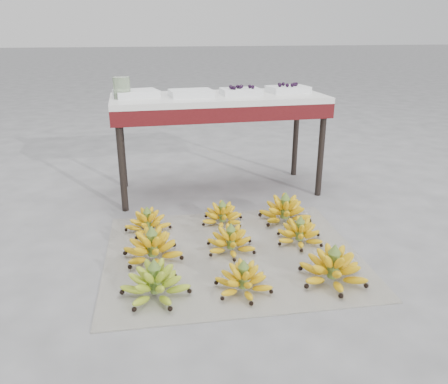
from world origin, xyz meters
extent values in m
plane|color=slate|center=(0.00, 0.00, 0.00)|extent=(60.00, 60.00, 0.00)
cube|color=silver|center=(-0.07, 0.03, 0.00)|extent=(1.31, 1.12, 0.01)
ellipsoid|color=#6CA41B|center=(-0.47, -0.27, 0.05)|extent=(0.37, 0.37, 0.09)
ellipsoid|color=#6CA41B|center=(-0.47, -0.27, 0.09)|extent=(0.26, 0.26, 0.06)
ellipsoid|color=#6CA41B|center=(-0.47, -0.27, 0.12)|extent=(0.17, 0.17, 0.05)
cylinder|color=#58752C|center=(-0.47, -0.27, 0.09)|extent=(0.05, 0.05, 0.12)
cone|color=#58752C|center=(-0.47, -0.27, 0.16)|extent=(0.06, 0.06, 0.04)
ellipsoid|color=yellow|center=(-0.10, -0.31, 0.04)|extent=(0.31, 0.31, 0.07)
ellipsoid|color=yellow|center=(-0.10, -0.31, 0.08)|extent=(0.22, 0.22, 0.06)
ellipsoid|color=yellow|center=(-0.10, -0.31, 0.11)|extent=(0.14, 0.14, 0.05)
cylinder|color=#58752C|center=(-0.10, -0.31, 0.08)|extent=(0.04, 0.04, 0.10)
cone|color=#58752C|center=(-0.10, -0.31, 0.14)|extent=(0.05, 0.05, 0.04)
ellipsoid|color=yellow|center=(0.31, -0.32, 0.05)|extent=(0.36, 0.36, 0.09)
ellipsoid|color=yellow|center=(0.31, -0.32, 0.09)|extent=(0.25, 0.25, 0.07)
ellipsoid|color=yellow|center=(0.31, -0.32, 0.13)|extent=(0.16, 0.16, 0.06)
cylinder|color=#58752C|center=(0.31, -0.32, 0.09)|extent=(0.05, 0.05, 0.12)
cone|color=#58752C|center=(0.31, -0.32, 0.17)|extent=(0.06, 0.06, 0.04)
ellipsoid|color=yellow|center=(-0.46, 0.05, 0.05)|extent=(0.39, 0.39, 0.09)
ellipsoid|color=yellow|center=(-0.46, 0.05, 0.09)|extent=(0.27, 0.27, 0.07)
ellipsoid|color=yellow|center=(-0.46, 0.05, 0.12)|extent=(0.18, 0.18, 0.05)
cylinder|color=#58752C|center=(-0.46, 0.05, 0.09)|extent=(0.05, 0.05, 0.12)
cone|color=#58752C|center=(-0.46, 0.05, 0.16)|extent=(0.06, 0.06, 0.04)
ellipsoid|color=yellow|center=(-0.07, 0.05, 0.04)|extent=(0.33, 0.33, 0.08)
ellipsoid|color=yellow|center=(-0.07, 0.05, 0.08)|extent=(0.23, 0.23, 0.06)
ellipsoid|color=yellow|center=(-0.07, 0.05, 0.11)|extent=(0.15, 0.15, 0.05)
cylinder|color=#58752C|center=(-0.07, 0.05, 0.08)|extent=(0.04, 0.04, 0.10)
cone|color=#58752C|center=(-0.07, 0.05, 0.14)|extent=(0.05, 0.05, 0.04)
ellipsoid|color=yellow|center=(0.31, 0.07, 0.04)|extent=(0.26, 0.26, 0.07)
ellipsoid|color=yellow|center=(0.31, 0.07, 0.08)|extent=(0.19, 0.19, 0.06)
ellipsoid|color=yellow|center=(0.31, 0.07, 0.11)|extent=(0.12, 0.12, 0.05)
cylinder|color=#58752C|center=(0.31, 0.07, 0.08)|extent=(0.04, 0.04, 0.10)
cone|color=#58752C|center=(0.31, 0.07, 0.14)|extent=(0.05, 0.05, 0.04)
ellipsoid|color=yellow|center=(-0.46, 0.38, 0.04)|extent=(0.31, 0.31, 0.07)
ellipsoid|color=yellow|center=(-0.46, 0.38, 0.07)|extent=(0.21, 0.21, 0.06)
ellipsoid|color=yellow|center=(-0.46, 0.38, 0.11)|extent=(0.14, 0.14, 0.05)
cylinder|color=#58752C|center=(-0.46, 0.38, 0.07)|extent=(0.04, 0.04, 0.10)
cone|color=#58752C|center=(-0.46, 0.38, 0.14)|extent=(0.05, 0.05, 0.04)
ellipsoid|color=yellow|center=(-0.04, 0.39, 0.04)|extent=(0.25, 0.25, 0.07)
ellipsoid|color=yellow|center=(-0.04, 0.39, 0.07)|extent=(0.17, 0.17, 0.05)
ellipsoid|color=yellow|center=(-0.04, 0.39, 0.10)|extent=(0.11, 0.11, 0.05)
cylinder|color=#58752C|center=(-0.04, 0.39, 0.07)|extent=(0.04, 0.04, 0.10)
cone|color=#58752C|center=(-0.04, 0.39, 0.14)|extent=(0.05, 0.05, 0.04)
ellipsoid|color=yellow|center=(0.33, 0.35, 0.05)|extent=(0.36, 0.36, 0.09)
ellipsoid|color=yellow|center=(0.33, 0.35, 0.09)|extent=(0.25, 0.25, 0.07)
ellipsoid|color=yellow|center=(0.33, 0.35, 0.13)|extent=(0.17, 0.17, 0.06)
cylinder|color=#58752C|center=(0.33, 0.35, 0.09)|extent=(0.05, 0.05, 0.12)
cone|color=#58752C|center=(0.33, 0.35, 0.17)|extent=(0.06, 0.06, 0.04)
cylinder|color=black|center=(-0.59, 0.73, 0.31)|extent=(0.04, 0.04, 0.63)
cylinder|color=black|center=(0.70, 0.73, 0.31)|extent=(0.04, 0.04, 0.63)
cylinder|color=black|center=(-0.59, 1.19, 0.31)|extent=(0.04, 0.04, 0.63)
cylinder|color=black|center=(0.70, 1.19, 0.31)|extent=(0.04, 0.04, 0.63)
cube|color=#5F1116|center=(0.06, 0.96, 0.58)|extent=(1.38, 0.55, 0.09)
cube|color=white|center=(0.06, 0.96, 0.64)|extent=(1.38, 0.55, 0.04)
cube|color=silver|center=(-0.47, 0.99, 0.68)|extent=(0.30, 0.24, 0.04)
cube|color=silver|center=(-0.13, 0.93, 0.68)|extent=(0.28, 0.21, 0.04)
cube|color=silver|center=(0.20, 0.94, 0.68)|extent=(0.25, 0.18, 0.04)
sphere|color=black|center=(0.26, 0.94, 0.71)|extent=(0.02, 0.02, 0.02)
sphere|color=black|center=(0.14, 0.95, 0.71)|extent=(0.02, 0.02, 0.02)
sphere|color=black|center=(0.27, 0.90, 0.71)|extent=(0.02, 0.02, 0.02)
sphere|color=black|center=(0.20, 0.92, 0.71)|extent=(0.02, 0.02, 0.02)
sphere|color=black|center=(0.15, 0.88, 0.71)|extent=(0.02, 0.02, 0.02)
sphere|color=black|center=(0.13, 0.90, 0.71)|extent=(0.02, 0.02, 0.02)
sphere|color=black|center=(0.21, 0.95, 0.71)|extent=(0.02, 0.02, 0.02)
sphere|color=black|center=(0.13, 0.91, 0.71)|extent=(0.02, 0.02, 0.02)
sphere|color=black|center=(0.18, 0.94, 0.71)|extent=(0.02, 0.02, 0.02)
cube|color=silver|center=(0.54, 0.98, 0.68)|extent=(0.28, 0.22, 0.04)
sphere|color=black|center=(0.55, 0.93, 0.72)|extent=(0.03, 0.03, 0.03)
sphere|color=black|center=(0.48, 0.98, 0.72)|extent=(0.03, 0.03, 0.03)
sphere|color=black|center=(0.52, 0.93, 0.72)|extent=(0.03, 0.03, 0.03)
sphere|color=black|center=(0.59, 0.97, 0.72)|extent=(0.03, 0.03, 0.03)
sphere|color=black|center=(0.52, 1.00, 0.72)|extent=(0.03, 0.03, 0.03)
sphere|color=black|center=(0.47, 0.95, 0.72)|extent=(0.03, 0.03, 0.03)
sphere|color=black|center=(0.58, 0.97, 0.72)|extent=(0.03, 0.03, 0.03)
sphere|color=black|center=(0.60, 0.98, 0.72)|extent=(0.03, 0.03, 0.03)
cylinder|color=beige|center=(-0.55, 0.93, 0.73)|extent=(0.11, 0.11, 0.13)
camera|label=1|loc=(-0.52, -1.87, 1.06)|focal=35.00mm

